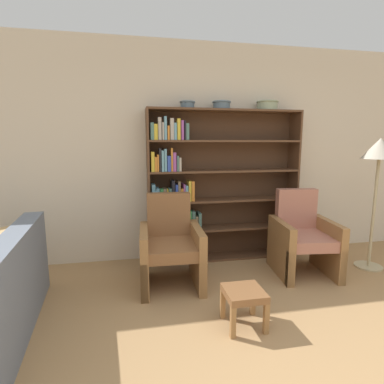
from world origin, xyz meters
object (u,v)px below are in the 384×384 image
at_px(bookshelf, 208,188).
at_px(bowl_olive, 187,104).
at_px(armchair_leather, 171,246).
at_px(armchair_cushioned, 302,238).
at_px(bowl_slate, 267,105).
at_px(bowl_stoneware, 222,105).
at_px(footstool, 244,297).
at_px(floor_lamp, 379,157).

xyz_separation_m(bookshelf, bowl_olive, (-0.27, -0.01, 1.03)).
xyz_separation_m(armchair_leather, armchair_cushioned, (1.55, -0.00, 0.00)).
bearing_deg(bowl_slate, armchair_cushioned, -69.76).
relative_size(bookshelf, bowl_stoneware, 8.47).
height_order(bookshelf, footstool, bookshelf).
xyz_separation_m(bookshelf, floor_lamp, (1.87, -0.66, 0.41)).
xyz_separation_m(bowl_olive, footstool, (0.20, -1.49, -1.71)).
bearing_deg(footstool, bowl_olive, 97.73).
relative_size(bowl_stoneware, armchair_cushioned, 0.24).
bearing_deg(footstool, bowl_slate, 61.02).
relative_size(bookshelf, armchair_leather, 2.03).
bearing_deg(armchair_cushioned, bowl_stoneware, -29.57).
xyz_separation_m(bowl_stoneware, floor_lamp, (1.72, -0.65, -0.62)).
bearing_deg(footstool, armchair_cushioned, 40.10).
bearing_deg(bowl_stoneware, floor_lamp, -20.77).
height_order(bowl_stoneware, footstool, bowl_stoneware).
height_order(bowl_stoneware, bowl_slate, bowl_slate).
bearing_deg(bookshelf, floor_lamp, -19.59).
distance_m(armchair_cushioned, footstool, 1.38).
bearing_deg(armchair_leather, bowl_olive, -113.98).
bearing_deg(footstool, bowl_stoneware, 81.45).
distance_m(bowl_slate, armchair_leather, 2.14).
bearing_deg(bookshelf, bowl_stoneware, -5.39).
distance_m(bowl_olive, footstool, 2.28).
relative_size(bowl_stoneware, bowl_slate, 0.83).
height_order(bowl_olive, bowl_stoneware, bowl_stoneware).
bearing_deg(floor_lamp, bookshelf, 160.41).
distance_m(bookshelf, bowl_stoneware, 1.04).
relative_size(armchair_cushioned, floor_lamp, 0.61).
bearing_deg(bowl_stoneware, armchair_cushioned, -36.34).
distance_m(bookshelf, armchair_cushioned, 1.27).
bearing_deg(bookshelf, bowl_slate, -1.09).
xyz_separation_m(armchair_cushioned, footstool, (-1.05, -0.88, -0.16)).
xyz_separation_m(bowl_stoneware, bowl_slate, (0.60, -0.00, 0.01)).
bearing_deg(armchair_leather, bookshelf, -130.55).
xyz_separation_m(bowl_stoneware, armchair_cushioned, (0.83, -0.61, -1.56)).
bearing_deg(bowl_olive, bowl_stoneware, 0.00).
bearing_deg(armchair_cushioned, bookshelf, -25.68).
relative_size(bookshelf, bowl_olive, 10.27).
relative_size(armchair_leather, footstool, 3.01).
bearing_deg(floor_lamp, armchair_cushioned, 177.23).
relative_size(bowl_olive, bowl_slate, 0.68).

